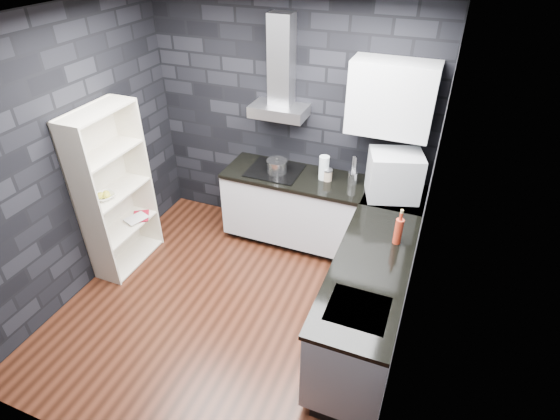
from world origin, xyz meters
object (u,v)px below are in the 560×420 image
Objects in this scene: pot at (277,167)px; bookshelf at (115,192)px; storage_jar at (328,175)px; fruit_bowl at (105,196)px; glass_vase at (324,168)px; appliance_garage at (394,176)px; red_bottle at (398,231)px; utensil_crock at (353,178)px.

pot is 1.73m from bookshelf.
storage_jar is 2.32m from fruit_bowl.
appliance_garage reaches higher than glass_vase.
storage_jar is 0.06× the size of bookshelf.
red_bottle reaches higher than storage_jar.
pot is 0.84m from utensil_crock.
red_bottle is (0.93, -0.85, -0.01)m from glass_vase.
storage_jar is at bearing 31.31° from fruit_bowl.
pot is 1.64m from red_bottle.
bookshelf is (-1.41, -1.01, -0.08)m from pot.
glass_vase is at bearing 162.22° from storage_jar.
pot is at bearing -172.67° from glass_vase.
glass_vase reaches higher than red_bottle.
fruit_bowl is at bearing -148.69° from storage_jar.
bookshelf reaches higher than storage_jar.
bookshelf reaches higher than fruit_bowl.
red_bottle is (1.44, -0.78, 0.04)m from pot.
storage_jar is at bearing -17.78° from glass_vase.
glass_vase is 2.31× the size of storage_jar.
appliance_garage reaches higher than storage_jar.
bookshelf is 8.81× the size of fruit_bowl.
utensil_crock is 0.47m from appliance_garage.
appliance_garage is 0.79m from red_bottle.
pot is 1.68× the size of utensil_crock.
pot is at bearing 151.58° from red_bottle.
glass_vase is at bearing 38.84° from bookshelf.
utensil_crock is at bearing 35.64° from bookshelf.
red_bottle is 2.86m from bookshelf.
utensil_crock is 0.26× the size of appliance_garage.
storage_jar is at bearing 157.19° from appliance_garage.
appliance_garage reaches higher than red_bottle.
glass_vase is at bearing 7.33° from pot.
fruit_bowl is (-2.85, -0.37, -0.08)m from red_bottle.
appliance_garage is at bearing -13.11° from utensil_crock.
fruit_bowl is (-1.98, -1.20, -0.02)m from storage_jar.
appliance_garage is (1.26, -0.02, 0.15)m from pot.
utensil_crock is at bearing 7.23° from storage_jar.
fruit_bowl is (-1.41, -1.15, -0.04)m from pot.
appliance_garage reaches higher than fruit_bowl.
utensil_crock is (0.84, 0.08, -0.01)m from pot.
utensil_crock is 0.64× the size of fruit_bowl.
utensil_crock is at bearing 125.12° from red_bottle.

